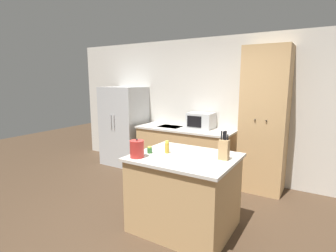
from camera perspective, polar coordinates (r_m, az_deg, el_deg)
The scene contains 12 objects.
ground_plane at distance 3.37m, azimuth -1.87°, elevation -22.91°, with size 14.00×14.00×0.00m, color #423021.
wall_back at distance 4.97m, azimuth 12.91°, elevation 3.68°, with size 7.20×0.06×2.60m.
refrigerator at distance 5.78m, azimuth -9.47°, elevation 0.06°, with size 0.86×0.73×1.68m.
back_counter at distance 5.06m, azimuth 3.69°, elevation -5.58°, with size 1.86×0.71×0.93m.
pantry_cabinet at distance 4.51m, azimuth 20.22°, elevation 1.08°, with size 0.70×0.57×2.35m.
kitchen_island at distance 3.33m, azimuth 3.55°, elevation -14.15°, with size 1.21×1.00×0.93m.
microwave at distance 4.94m, azimuth 7.21°, elevation 1.19°, with size 0.47×0.37×0.29m.
knife_block at distance 3.05m, azimuth 12.10°, elevation -4.93°, with size 0.11×0.08×0.34m.
spice_bottle_tall_dark at distance 3.28m, azimuth -4.01°, elevation -5.22°, with size 0.06×0.06×0.08m.
spice_bottle_short_red at distance 3.37m, azimuth -0.15°, elevation -4.45°, with size 0.05×0.05×0.12m.
spice_bottle_amber_oil at distance 3.26m, azimuth -0.22°, elevation -4.66°, with size 0.05×0.05×0.16m.
kettle at distance 3.10m, azimuth -6.77°, elevation -4.98°, with size 0.17×0.17×0.23m.
Camera 1 is at (1.55, -2.36, 1.83)m, focal length 28.00 mm.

